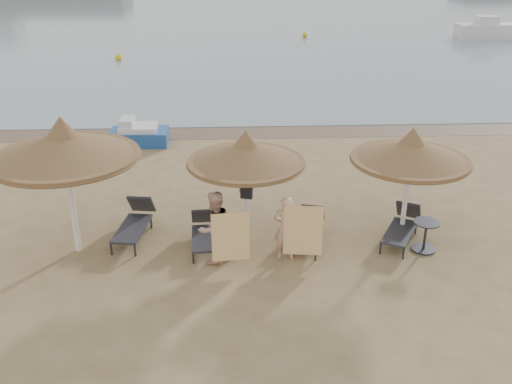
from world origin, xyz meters
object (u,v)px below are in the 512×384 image
lounger_near_right (310,228)px  side_table (425,237)px  palapa_center (246,154)px  lounger_far_right (402,226)px  lounger_far_left (135,221)px  palapa_left (64,146)px  person_left (214,222)px  palapa_right (411,151)px  person_right (286,223)px  lounger_near_left (203,232)px  pedal_boat (138,134)px

lounger_near_right → side_table: bearing=2.6°
palapa_center → lounger_far_right: bearing=-3.4°
lounger_near_right → lounger_far_left: bearing=-171.5°
palapa_left → person_left: palapa_left is taller
lounger_far_left → person_left: person_left is taller
lounger_near_right → lounger_far_right: lounger_far_right is taller
lounger_near_right → side_table: size_ratio=2.40×
lounger_far_left → lounger_far_right: lounger_far_left is taller
lounger_near_right → lounger_far_right: 2.21m
lounger_far_left → lounger_near_right: size_ratio=1.09×
palapa_right → lounger_far_left: bearing=177.1°
person_left → palapa_left: bearing=-50.5°
lounger_near_right → person_right: 1.17m
lounger_far_right → person_right: (-2.86, -0.78, 0.54)m
lounger_far_left → side_table: size_ratio=2.63×
lounger_far_right → person_right: bearing=-135.9°
palapa_left → lounger_near_right: palapa_left is taller
palapa_center → person_right: 1.82m
palapa_center → person_left: 1.74m
palapa_right → lounger_far_right: 1.83m
palapa_right → lounger_far_left: (-6.44, 0.32, -1.81)m
lounger_near_left → person_right: 2.08m
pedal_boat → palapa_center: bearing=-63.1°
palapa_right → pedal_boat: (-7.32, 7.06, -1.83)m
palapa_left → palapa_center: palapa_left is taller
palapa_left → lounger_far_right: size_ratio=1.81×
palapa_right → person_left: bearing=-167.5°
palapa_right → person_right: (-2.92, -0.94, -1.29)m
palapa_left → palapa_center: bearing=6.3°
palapa_left → side_table: (7.97, -0.35, -2.21)m
palapa_center → lounger_far_left: palapa_center is taller
side_table → person_left: (-4.80, -0.28, 0.64)m
lounger_near_right → palapa_left: bearing=-162.7°
palapa_right → lounger_near_right: (-2.26, -0.15, -1.84)m
palapa_left → palapa_right: bearing=2.7°
side_table → pedal_boat: (-7.64, 7.77, 0.00)m
palapa_left → person_right: 5.06m
lounger_far_left → palapa_right: bearing=5.4°
lounger_far_left → lounger_near_right: bearing=1.8°
lounger_near_left → lounger_far_left: bearing=159.4°
side_table → pedal_boat: size_ratio=0.36×
lounger_near_right → pedal_boat: bearing=140.0°
person_left → person_right: 1.57m
lounger_near_left → side_table: side_table is taller
lounger_near_right → person_left: 2.47m
person_right → lounger_near_left: bearing=-12.0°
lounger_near_left → side_table: bearing=-8.7°
lounger_far_left → lounger_near_right: 4.20m
person_left → pedal_boat: 8.56m
side_table → palapa_center: bearing=169.2°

